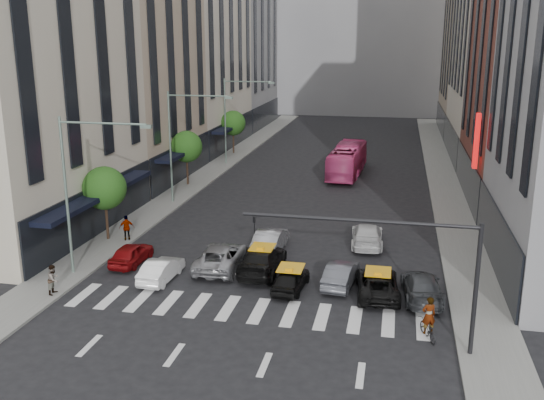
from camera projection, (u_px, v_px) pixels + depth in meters
The scene contains 32 objects.
ground at pixel (240, 323), 29.08m from camera, with size 160.00×160.00×0.00m, color black.
sidewalk_left at pixel (204, 176), 59.69m from camera, with size 3.00×96.00×0.15m, color slate.
sidewalk_right at pixel (446, 187), 55.15m from camera, with size 3.00×96.00×0.15m, color slate.
building_left_a at pixel (26, 26), 39.20m from camera, with size 8.00×18.00×28.00m, color beige.
building_left_b at pixel (137, 52), 55.78m from camera, with size 8.00×16.00×24.00m, color tan.
building_left_d at pixel (239, 25), 89.98m from camera, with size 8.00×18.00×30.00m, color gray.
building_right_b at pixel (532, 41), 47.87m from camera, with size 8.00×18.00×26.00m, color brown.
building_right_d at pixel (477, 32), 83.52m from camera, with size 8.00×18.00×28.00m, color tan.
building_far at pixel (363, 9), 104.74m from camera, with size 30.00×10.00×36.00m, color gray.
tree_near at pixel (105, 188), 39.92m from camera, with size 2.88×2.88×4.95m.
tree_mid at pixel (186, 147), 55.04m from camera, with size 2.88×2.88×4.95m.
tree_far at pixel (233, 123), 70.16m from camera, with size 2.88×2.88×4.95m.
streetlamp_near at pixel (80, 176), 33.31m from camera, with size 5.38×0.25×9.00m.
streetlamp_mid at pixel (181, 133), 48.44m from camera, with size 5.38×0.25×9.00m.
streetlamp_far at pixel (234, 110), 63.56m from camera, with size 5.38×0.25×9.00m.
traffic_signal at pixel (409, 254), 25.46m from camera, with size 10.10×0.20×6.00m.
liberty_sign at pixel (477, 141), 43.94m from camera, with size 0.30×0.70×4.00m.
car_red at pixel (131, 254), 36.54m from camera, with size 1.53×3.80×1.30m, color maroon.
car_white_front at pixel (161, 269), 34.08m from camera, with size 1.35×3.87×1.28m, color white.
car_silver at pixel (221, 256), 35.82m from camera, with size 2.44×5.29×1.47m, color #939397.
taxi_left at pixel (262, 260), 35.20m from camera, with size 2.14×5.26×1.53m, color black.
taxi_center at pixel (291, 279), 32.73m from camera, with size 1.50×3.72×1.27m, color black.
car_grey_mid at pixel (341, 274), 33.35m from camera, with size 1.40×4.02×1.32m, color #484A50.
taxi_right at pixel (378, 284), 32.09m from camera, with size 2.17×4.70×1.31m, color black.
car_grey_curb at pixel (422, 287), 31.63m from camera, with size 1.92×4.72×1.37m, color #393B3F.
car_row2_left at pixel (270, 240), 38.66m from camera, with size 1.60×4.58×1.51m, color #929397.
car_row2_right at pixel (367, 235), 39.79m from camera, with size 2.01×4.93×1.43m, color silver.
bus at pixel (347, 160), 59.81m from camera, with size 2.56×10.94×3.05m, color #D33E7C.
motorcycle at pixel (428, 329), 27.49m from camera, with size 0.60×1.72×0.90m, color black.
rider at pixel (430, 302), 27.14m from camera, with size 0.65×0.43×1.79m, color gray.
pedestrian_near at pixel (54, 279), 31.88m from camera, with size 0.78×0.61×1.61m, color gray.
pedestrian_far at pixel (127, 228), 40.34m from camera, with size 1.00×0.41×1.70m, color gray.
Camera 1 is at (6.95, -25.66, 13.28)m, focal length 40.00 mm.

